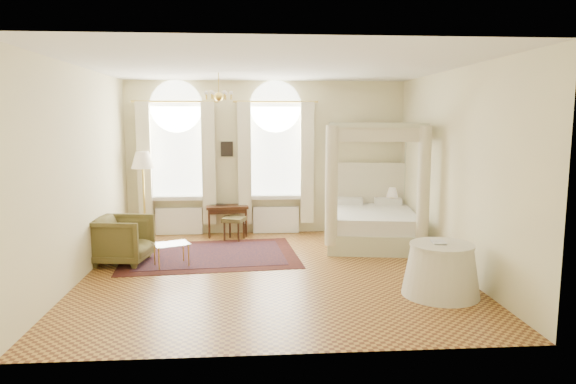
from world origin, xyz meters
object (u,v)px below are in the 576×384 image
at_px(coffee_table, 171,246).
at_px(floor_lamp, 143,165).
at_px(canopy_bed, 372,217).
at_px(armchair, 123,240).
at_px(writing_desk, 227,210).
at_px(nightstand, 390,219).
at_px(side_table, 441,270).
at_px(stool, 234,221).

xyz_separation_m(coffee_table, floor_lamp, (-0.86, 2.12, 1.20)).
height_order(canopy_bed, armchair, canopy_bed).
height_order(writing_desk, armchair, armchair).
bearing_deg(writing_desk, nightstand, 0.00).
distance_m(canopy_bed, side_table, 3.11).
bearing_deg(floor_lamp, writing_desk, 3.93).
bearing_deg(armchair, floor_lamp, 7.95).
bearing_deg(floor_lamp, coffee_table, -67.96).
distance_m(nightstand, floor_lamp, 5.41).
bearing_deg(nightstand, side_table, -95.30).
height_order(writing_desk, coffee_table, writing_desk).
relative_size(nightstand, writing_desk, 0.70).
bearing_deg(canopy_bed, writing_desk, 162.92).
distance_m(canopy_bed, writing_desk, 3.05).
relative_size(armchair, coffee_table, 1.32).
bearing_deg(armchair, nightstand, -61.09).
relative_size(nightstand, floor_lamp, 0.35).
relative_size(canopy_bed, nightstand, 3.85).
bearing_deg(writing_desk, side_table, -51.40).
relative_size(canopy_bed, side_table, 2.28).
xyz_separation_m(nightstand, coffee_table, (-4.41, -2.23, 0.03)).
xyz_separation_m(nightstand, side_table, (-0.37, -3.99, 0.04)).
distance_m(canopy_bed, nightstand, 1.12).
bearing_deg(stool, nightstand, 6.31).
distance_m(writing_desk, floor_lamp, 1.98).
distance_m(canopy_bed, floor_lamp, 4.80).
relative_size(canopy_bed, coffee_table, 3.59).
xyz_separation_m(armchair, coffee_table, (0.87, -0.25, -0.06)).
height_order(writing_desk, stool, writing_desk).
bearing_deg(side_table, floor_lamp, 141.66).
distance_m(coffee_table, floor_lamp, 2.58).
distance_m(armchair, floor_lamp, 2.19).
distance_m(armchair, side_table, 5.30).
distance_m(armchair, coffee_table, 0.90).
distance_m(writing_desk, side_table, 5.11).
relative_size(writing_desk, side_table, 0.84).
bearing_deg(writing_desk, canopy_bed, -17.08).
bearing_deg(writing_desk, floor_lamp, -176.07).
relative_size(coffee_table, side_table, 0.63).
relative_size(coffee_table, floor_lamp, 0.38).
height_order(nightstand, side_table, side_table).
height_order(writing_desk, side_table, side_table).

